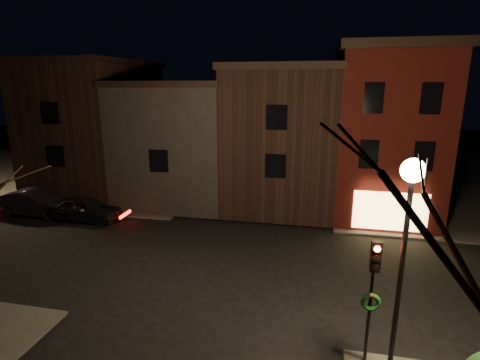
% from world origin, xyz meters
% --- Properties ---
extents(ground, '(120.00, 120.00, 0.00)m').
position_xyz_m(ground, '(0.00, 0.00, 0.00)').
color(ground, black).
rests_on(ground, ground).
extents(sidewalk_far_left, '(30.00, 30.00, 0.12)m').
position_xyz_m(sidewalk_far_left, '(-20.00, 20.00, 0.06)').
color(sidewalk_far_left, '#2D2B28').
rests_on(sidewalk_far_left, ground).
extents(corner_building, '(6.50, 8.50, 10.50)m').
position_xyz_m(corner_building, '(8.00, 9.47, 5.40)').
color(corner_building, '#4B110D').
rests_on(corner_building, ground).
extents(row_building_a, '(7.30, 10.30, 9.40)m').
position_xyz_m(row_building_a, '(1.50, 10.50, 4.83)').
color(row_building_a, black).
rests_on(row_building_a, ground).
extents(row_building_b, '(7.80, 10.30, 8.40)m').
position_xyz_m(row_building_b, '(-5.75, 10.50, 4.33)').
color(row_building_b, black).
rests_on(row_building_b, ground).
extents(row_building_c, '(7.30, 10.30, 9.90)m').
position_xyz_m(row_building_c, '(-13.00, 10.50, 5.08)').
color(row_building_c, black).
rests_on(row_building_c, ground).
extents(street_lamp_near, '(0.60, 0.60, 6.48)m').
position_xyz_m(street_lamp_near, '(6.20, -6.00, 5.18)').
color(street_lamp_near, black).
rests_on(street_lamp_near, sidewalk_near_right).
extents(traffic_signal, '(0.58, 0.38, 4.05)m').
position_xyz_m(traffic_signal, '(5.60, -5.51, 2.81)').
color(traffic_signal, black).
rests_on(traffic_signal, sidewalk_near_right).
extents(parked_car_a, '(4.51, 1.86, 1.53)m').
position_xyz_m(parked_car_a, '(-10.16, 3.98, 0.76)').
color(parked_car_a, black).
rests_on(parked_car_a, ground).
extents(parked_car_b, '(5.12, 1.87, 1.68)m').
position_xyz_m(parked_car_b, '(-13.94, 4.17, 0.84)').
color(parked_car_b, black).
rests_on(parked_car_b, ground).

